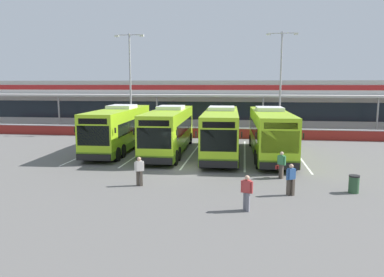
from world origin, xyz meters
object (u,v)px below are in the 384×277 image
(coach_bus_centre, at_px, (221,133))
(lamp_post_centre, at_px, (281,77))
(pedestrian_with_handbag, at_px, (281,164))
(litter_bin, at_px, (354,184))
(coach_bus_right_centre, at_px, (270,133))
(pedestrian_child, at_px, (247,192))
(pedestrian_near_bin, at_px, (291,178))
(coach_bus_leftmost, at_px, (119,129))
(lamp_post_west, at_px, (130,77))
(pedestrian_in_dark_coat, at_px, (139,170))
(coach_bus_left_centre, at_px, (169,131))

(coach_bus_centre, relative_size, lamp_post_centre, 1.11)
(coach_bus_centre, xyz_separation_m, pedestrian_with_handbag, (4.03, -6.95, -0.93))
(litter_bin, bearing_deg, coach_bus_right_centre, 111.13)
(coach_bus_right_centre, bearing_deg, litter_bin, -68.87)
(coach_bus_right_centre, height_order, pedestrian_child, coach_bus_right_centre)
(coach_bus_right_centre, bearing_deg, pedestrian_near_bin, -87.93)
(coach_bus_right_centre, xyz_separation_m, lamp_post_centre, (1.75, 11.77, 4.50))
(coach_bus_leftmost, relative_size, lamp_post_west, 1.11)
(coach_bus_right_centre, bearing_deg, pedestrian_child, -98.00)
(pedestrian_in_dark_coat, bearing_deg, coach_bus_left_centre, 92.11)
(pedestrian_near_bin, relative_size, litter_bin, 1.74)
(coach_bus_leftmost, bearing_deg, pedestrian_in_dark_coat, -65.86)
(coach_bus_right_centre, relative_size, litter_bin, 13.15)
(coach_bus_left_centre, xyz_separation_m, lamp_post_west, (-6.45, 10.45, 4.50))
(pedestrian_in_dark_coat, distance_m, pedestrian_child, 6.75)
(coach_bus_leftmost, xyz_separation_m, coach_bus_centre, (8.72, -1.02, 0.00))
(lamp_post_west, bearing_deg, coach_bus_leftmost, -78.52)
(coach_bus_right_centre, distance_m, lamp_post_west, 18.70)
(lamp_post_centre, bearing_deg, coach_bus_centre, -115.24)
(coach_bus_left_centre, height_order, coach_bus_right_centre, same)
(pedestrian_child, bearing_deg, coach_bus_leftmost, 127.15)
(pedestrian_in_dark_coat, height_order, lamp_post_centre, lamp_post_centre)
(coach_bus_leftmost, height_order, pedestrian_near_bin, coach_bus_leftmost)
(coach_bus_centre, bearing_deg, pedestrian_with_handbag, -59.89)
(coach_bus_right_centre, bearing_deg, coach_bus_left_centre, 176.90)
(coach_bus_right_centre, distance_m, litter_bin, 10.28)
(pedestrian_near_bin, bearing_deg, pedestrian_child, -129.78)
(pedestrian_in_dark_coat, xyz_separation_m, litter_bin, (11.38, 0.22, -0.41))
(coach_bus_right_centre, height_order, lamp_post_centre, lamp_post_centre)
(coach_bus_left_centre, bearing_deg, coach_bus_right_centre, -3.10)
(coach_bus_right_centre, xyz_separation_m, litter_bin, (3.68, -9.51, -1.32))
(coach_bus_right_centre, distance_m, pedestrian_child, 13.23)
(pedestrian_child, distance_m, lamp_post_west, 27.64)
(pedestrian_near_bin, bearing_deg, lamp_post_centre, 86.47)
(coach_bus_centre, relative_size, pedestrian_in_dark_coat, 7.55)
(pedestrian_with_handbag, xyz_separation_m, pedestrian_near_bin, (0.15, -3.46, 0.02))
(lamp_post_centre, bearing_deg, pedestrian_in_dark_coat, -113.72)
(pedestrian_child, bearing_deg, coach_bus_right_centre, 82.00)
(coach_bus_centre, bearing_deg, coach_bus_right_centre, -0.02)
(coach_bus_left_centre, xyz_separation_m, pedestrian_with_handbag, (8.30, -7.38, -0.93))
(coach_bus_centre, distance_m, lamp_post_centre, 13.77)
(pedestrian_in_dark_coat, bearing_deg, lamp_post_centre, 66.28)
(lamp_post_centre, bearing_deg, coach_bus_right_centre, -98.44)
(pedestrian_with_handbag, height_order, lamp_post_west, lamp_post_west)
(pedestrian_child, height_order, lamp_post_centre, lamp_post_centre)
(coach_bus_left_centre, bearing_deg, coach_bus_centre, -5.83)
(coach_bus_centre, relative_size, coach_bus_right_centre, 1.00)
(coach_bus_right_centre, bearing_deg, coach_bus_leftmost, 175.32)
(lamp_post_west, bearing_deg, pedestrian_near_bin, -55.03)
(pedestrian_with_handbag, xyz_separation_m, pedestrian_in_dark_coat, (-7.92, -2.78, 0.02))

